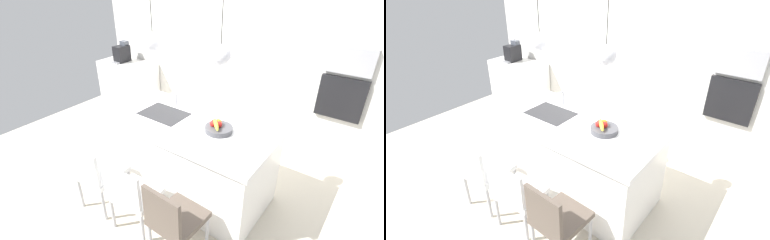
{
  "view_description": "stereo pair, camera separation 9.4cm",
  "coord_description": "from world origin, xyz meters",
  "views": [
    {
      "loc": [
        1.78,
        -2.28,
        2.55
      ],
      "look_at": [
        0.1,
        0.0,
        1.01
      ],
      "focal_mm": 26.84,
      "sensor_mm": 36.0,
      "label": 1
    },
    {
      "loc": [
        1.86,
        -2.23,
        2.55
      ],
      "look_at": [
        0.1,
        0.0,
        1.01
      ],
      "focal_mm": 26.84,
      "sensor_mm": 36.0,
      "label": 2
    }
  ],
  "objects": [
    {
      "name": "kitchen_island",
      "position": [
        0.0,
        0.0,
        0.48
      ],
      "size": [
        2.09,
        1.0,
        0.96
      ],
      "color": "white",
      "rests_on": "ground"
    },
    {
      "name": "floor",
      "position": [
        0.0,
        0.0,
        0.0
      ],
      "size": [
        6.6,
        6.6,
        0.0
      ],
      "primitive_type": "plane",
      "color": "beige",
      "rests_on": "ground"
    },
    {
      "name": "pendant_light_right",
      "position": [
        0.43,
        0.0,
        1.81
      ],
      "size": [
        0.2,
        0.2,
        0.8
      ],
      "color": "silver"
    },
    {
      "name": "back_wall",
      "position": [
        0.0,
        1.65,
        1.3
      ],
      "size": [
        6.0,
        0.1,
        2.6
      ],
      "primitive_type": "cube",
      "color": "silver",
      "rests_on": "ground"
    },
    {
      "name": "fruit_bowl",
      "position": [
        0.42,
        0.03,
        1.01
      ],
      "size": [
        0.3,
        0.3,
        0.16
      ],
      "color": "#4C4C51",
      "rests_on": "kitchen_island"
    },
    {
      "name": "sink_basin",
      "position": [
        -0.32,
        0.0,
        0.96
      ],
      "size": [
        0.56,
        0.4,
        0.02
      ],
      "primitive_type": "cube",
      "color": "#2D2D30",
      "rests_on": "kitchen_island"
    },
    {
      "name": "side_counter",
      "position": [
        -2.4,
        1.28,
        0.45
      ],
      "size": [
        1.1,
        0.6,
        0.9
      ],
      "primitive_type": "cube",
      "color": "white",
      "rests_on": "ground"
    },
    {
      "name": "pendant_light_left",
      "position": [
        -0.43,
        0.0,
        1.81
      ],
      "size": [
        0.2,
        0.2,
        0.8
      ],
      "color": "silver"
    },
    {
      "name": "chair_middle",
      "position": [
        -0.04,
        -0.86,
        0.48
      ],
      "size": [
        0.51,
        0.47,
        0.84
      ],
      "color": "white",
      "rests_on": "ground"
    },
    {
      "name": "oven",
      "position": [
        1.32,
        1.58,
        1.03
      ],
      "size": [
        0.56,
        0.08,
        0.56
      ],
      "primitive_type": "cube",
      "color": "black",
      "rests_on": "back_wall"
    },
    {
      "name": "faucet",
      "position": [
        -0.32,
        0.21,
        1.1
      ],
      "size": [
        0.02,
        0.17,
        0.22
      ],
      "color": "silver",
      "rests_on": "kitchen_island"
    },
    {
      "name": "chair_far",
      "position": [
        0.52,
        -0.86,
        0.49
      ],
      "size": [
        0.46,
        0.49,
        0.88
      ],
      "color": "brown",
      "rests_on": "ground"
    },
    {
      "name": "coffee_machine",
      "position": [
        -2.51,
        1.28,
        1.06
      ],
      "size": [
        0.2,
        0.35,
        0.38
      ],
      "color": "black",
      "rests_on": "side_counter"
    },
    {
      "name": "microwave",
      "position": [
        1.32,
        1.58,
        1.53
      ],
      "size": [
        0.54,
        0.08,
        0.34
      ],
      "primitive_type": "cube",
      "color": "#9E9EA3",
      "rests_on": "back_wall"
    },
    {
      "name": "chair_near",
      "position": [
        -0.59,
        -0.86,
        0.49
      ],
      "size": [
        0.48,
        0.51,
        0.87
      ],
      "color": "silver",
      "rests_on": "ground"
    }
  ]
}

